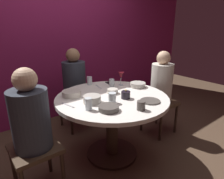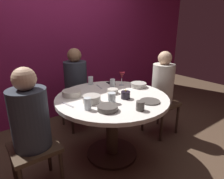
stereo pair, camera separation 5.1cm
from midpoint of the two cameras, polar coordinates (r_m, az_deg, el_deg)
name	(u,v)px [view 2 (the right image)]	position (r m, az deg, el deg)	size (l,w,h in m)	color
ground_plane	(112,153)	(2.51, 0.62, -18.08)	(8.00, 8.00, 0.00)	#4C3828
back_wall	(57,37)	(3.28, -15.23, 14.43)	(6.00, 0.10, 2.60)	maroon
dining_table	(112,110)	(2.22, 0.67, -6.11)	(1.23, 1.23, 0.74)	silver
seated_diner_left	(30,120)	(1.81, -21.96, -8.09)	(0.40, 0.40, 1.18)	#3F2D1E
seated_diner_back	(76,80)	(2.86, -9.98, 2.66)	(0.40, 0.40, 1.18)	#3F2D1E
seated_diner_right	(163,85)	(2.74, 15.03, 1.32)	(0.40, 0.40, 1.17)	#3F2D1E
candle_holder	(126,95)	(2.09, 4.66, -1.58)	(0.10, 0.10, 0.10)	black
wine_glass	(122,76)	(2.51, 3.43, 4.03)	(0.08, 0.08, 0.18)	silver
dinner_plate	(150,101)	(2.04, 11.65, -3.38)	(0.20, 0.20, 0.01)	#4C4742
cell_phone	(111,83)	(2.62, 0.20, 1.86)	(0.07, 0.14, 0.01)	black
bowl_serving_large	(139,85)	(2.49, 8.30, 1.31)	(0.19, 0.19, 0.06)	#B2ADA3
bowl_salad_center	(113,91)	(2.24, 0.88, -0.46)	(0.12, 0.12, 0.05)	beige
bowl_small_white	(92,99)	(1.99, -5.21, -2.75)	(0.18, 0.18, 0.07)	#B2ADA3
bowl_sauce_side	(72,93)	(2.20, -10.96, -1.04)	(0.20, 0.20, 0.06)	beige
bowl_rice_portion	(108,108)	(1.80, -0.46, -5.41)	(0.19, 0.19, 0.05)	#4C4742
cup_near_candle	(140,106)	(1.82, 9.00, -4.71)	(0.08, 0.08, 0.09)	#4C4742
cup_by_left_diner	(88,104)	(1.82, -6.31, -4.14)	(0.07, 0.07, 0.11)	silver
cup_by_right_diner	(91,81)	(2.58, -5.68, 2.60)	(0.07, 0.07, 0.10)	silver
cup_center_front	(112,98)	(1.96, 0.67, -2.45)	(0.08, 0.08, 0.11)	silver
cup_far_edge	(112,83)	(2.46, 0.74, 1.89)	(0.07, 0.07, 0.10)	silver
fork_near_plate	(68,105)	(1.97, -12.04, -4.33)	(0.02, 0.18, 0.01)	#B7B7BC
knife_near_plate	(99,87)	(2.48, -3.14, 0.82)	(0.02, 0.18, 0.01)	#B7B7BC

